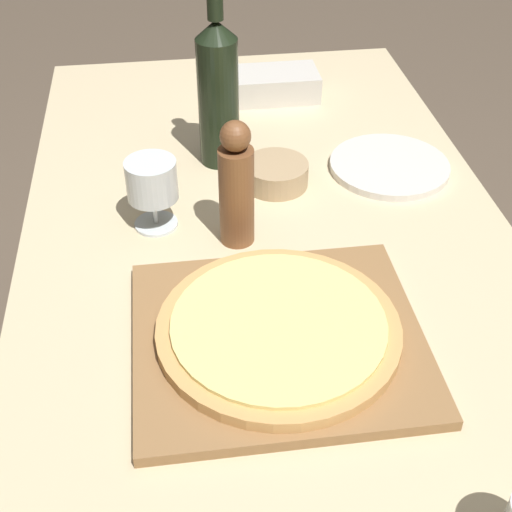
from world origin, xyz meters
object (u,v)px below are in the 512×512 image
at_px(wine_glass, 152,182).
at_px(pepper_mill, 236,187).
at_px(small_bowl, 276,174).
at_px(wine_bottle, 218,92).
at_px(pizza, 278,328).

bearing_deg(wine_glass, pepper_mill, -23.92).
relative_size(pepper_mill, small_bowl, 1.83).
bearing_deg(wine_bottle, wine_glass, -123.14).
bearing_deg(pizza, small_bowl, 81.43).
bearing_deg(pepper_mill, wine_glass, 156.08).
height_order(wine_bottle, pepper_mill, wine_bottle).
height_order(pizza, wine_bottle, wine_bottle).
bearing_deg(wine_bottle, pizza, -86.42).
bearing_deg(wine_glass, pizza, -62.29).
xyz_separation_m(pizza, small_bowl, (0.06, 0.40, -0.01)).
bearing_deg(pepper_mill, pizza, -83.46).
distance_m(pizza, wine_glass, 0.35).
relative_size(pizza, pepper_mill, 1.55).
relative_size(pizza, wine_bottle, 1.00).
relative_size(wine_glass, small_bowl, 1.05).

